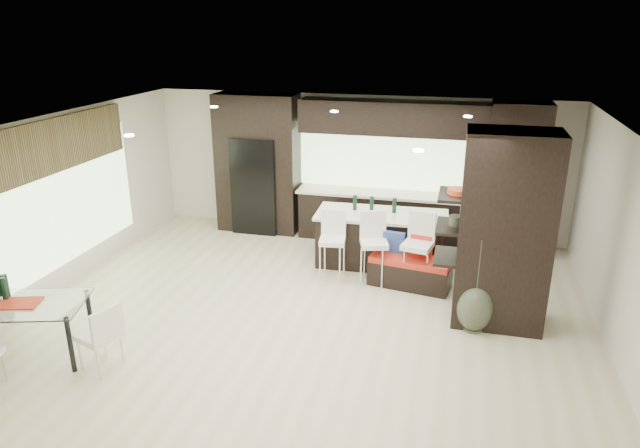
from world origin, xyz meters
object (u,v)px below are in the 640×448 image
(stool_left, at_px, (332,252))
(dining_table, at_px, (25,331))
(floor_vase, at_px, (477,286))
(kitchen_island, at_px, (381,239))
(bench, at_px, (410,272))
(chair_end, at_px, (99,339))
(stool_mid, at_px, (374,256))
(stool_right, at_px, (417,259))

(stool_left, distance_m, dining_table, 4.52)
(floor_vase, xyz_separation_m, dining_table, (-5.43, -2.05, -0.30))
(kitchen_island, xyz_separation_m, dining_table, (-3.86, -3.98, -0.09))
(dining_table, bearing_deg, bench, 19.06)
(kitchen_island, xyz_separation_m, chair_end, (-2.80, -3.98, -0.06))
(kitchen_island, height_order, floor_vase, floor_vase)
(kitchen_island, distance_m, stool_left, 1.03)
(stool_mid, xyz_separation_m, dining_table, (-3.86, -3.19, -0.10))
(floor_vase, bearing_deg, stool_mid, 144.01)
(dining_table, bearing_deg, floor_vase, 3.94)
(kitchen_island, relative_size, dining_table, 1.44)
(stool_left, relative_size, chair_end, 1.14)
(kitchen_island, distance_m, dining_table, 5.55)
(stool_mid, relative_size, chair_end, 1.17)
(floor_vase, bearing_deg, kitchen_island, 129.23)
(stool_left, height_order, stool_mid, stool_mid)
(stool_left, height_order, dining_table, stool_left)
(stool_right, bearing_deg, bench, 175.63)
(stool_mid, xyz_separation_m, floor_vase, (1.57, -1.14, 0.20))
(stool_left, distance_m, chair_end, 3.84)
(kitchen_island, distance_m, chair_end, 4.86)
(kitchen_island, height_order, bench, kitchen_island)
(floor_vase, distance_m, chair_end, 4.84)
(stool_left, bearing_deg, dining_table, -142.00)
(kitchen_island, xyz_separation_m, stool_right, (0.68, -0.79, 0.03))
(stool_mid, relative_size, dining_table, 0.61)
(kitchen_island, bearing_deg, dining_table, -136.87)
(chair_end, bearing_deg, stool_right, -28.52)
(kitchen_island, height_order, chair_end, kitchen_island)
(kitchen_island, distance_m, stool_mid, 0.78)
(stool_mid, bearing_deg, chair_end, -147.58)
(stool_right, height_order, floor_vase, floor_vase)
(stool_mid, height_order, floor_vase, floor_vase)
(stool_mid, bearing_deg, stool_right, -17.12)
(stool_left, height_order, floor_vase, floor_vase)
(stool_left, distance_m, bench, 1.28)
(stool_right, distance_m, floor_vase, 1.45)
(stool_left, distance_m, stool_right, 1.36)
(kitchen_island, distance_m, floor_vase, 2.49)
(stool_left, distance_m, stool_mid, 0.68)
(stool_right, relative_size, chair_end, 1.23)
(kitchen_island, bearing_deg, floor_vase, -53.46)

